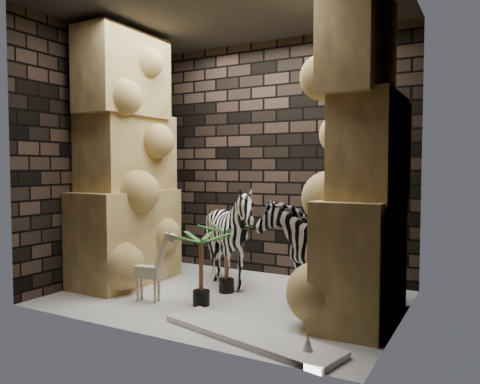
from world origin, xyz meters
The scene contains 14 objects.
floor centered at (0.00, 0.00, 0.00)m, with size 3.50×3.50×0.00m, color silver.
ceiling centered at (0.00, 0.00, 3.00)m, with size 3.50×3.50×0.00m, color #332F2D.
wall_back centered at (0.00, 1.25, 1.50)m, with size 3.50×3.50×0.00m, color black.
wall_front centered at (0.00, -1.25, 1.50)m, with size 3.50×3.50×0.00m, color black.
wall_left centered at (-1.75, 0.00, 1.50)m, with size 3.00×3.00×0.00m, color black.
wall_right centered at (1.75, 0.00, 1.50)m, with size 3.00×3.00×0.00m, color black.
rock_pillar_left centered at (-1.40, 0.00, 1.50)m, with size 0.68×1.30×3.00m, color #E3BA6C, non-canonical shape.
rock_pillar_right centered at (1.42, 0.00, 1.50)m, with size 0.58×1.25×3.00m, color #E3BA6C, non-canonical shape.
zebra_right centered at (0.76, 0.42, 0.63)m, with size 0.58×1.07×1.27m, color white.
zebra_left centered at (-0.17, 0.36, 0.53)m, with size 0.94×1.16×1.05m, color white.
giraffe_toy centered at (-0.64, -0.50, 0.39)m, with size 0.40×0.13×0.78m, color beige, non-canonical shape.
palm_front centered at (-0.12, 0.19, 0.39)m, with size 0.36×0.36×0.77m, color #1E5418, non-canonical shape.
palm_back centered at (-0.09, -0.35, 0.37)m, with size 0.36×0.36×0.74m, color #1E5418, non-canonical shape.
surfboard centered at (0.74, -0.90, 0.03)m, with size 1.62×0.40×0.05m, color white.
Camera 1 is at (2.44, -4.13, 1.37)m, focal length 34.43 mm.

